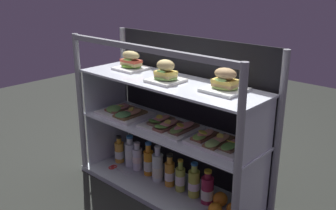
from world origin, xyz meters
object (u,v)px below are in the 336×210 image
object	(u,v)px
juice_bottle_front_fourth	(180,178)
plated_roll_sandwich_left_of_center	(225,83)
juice_bottle_near_post	(169,173)
orange_fruit_rolled_forward	(215,210)
plated_roll_sandwich_near_left_corner	(166,74)
open_sandwich_tray_far_right	(170,126)
juice_bottle_back_center	(207,190)
juice_bottle_front_second	(194,183)
orange_fruit_beside_bottles	(220,199)
orange_fruit_near_left_post	(233,209)
juice_bottle_front_middle	(158,168)
juice_bottle_front_left_end	(119,152)
plated_roll_sandwich_near_right_corner	(131,63)
juice_bottle_tucked_behind	(149,162)
kitchen_scissors	(115,168)
open_sandwich_tray_mid_right	(124,112)
open_sandwich_tray_center	(219,142)
juice_bottle_back_left	(137,158)
juice_bottle_back_right	(130,153)

from	to	relation	value
juice_bottle_front_fourth	plated_roll_sandwich_left_of_center	bearing A→B (deg)	5.10
juice_bottle_near_post	orange_fruit_rolled_forward	world-z (taller)	juice_bottle_near_post
plated_roll_sandwich_near_left_corner	open_sandwich_tray_far_right	size ratio (longest dim) A/B	0.55
juice_bottle_back_center	juice_bottle_front_second	bearing A→B (deg)	178.78
juice_bottle_near_post	juice_bottle_back_center	distance (m)	0.29
juice_bottle_near_post	orange_fruit_beside_bottles	size ratio (longest dim) A/B	2.55
juice_bottle_front_second	orange_fruit_near_left_post	distance (m)	0.28
juice_bottle_front_middle	juice_bottle_near_post	size ratio (longest dim) A/B	1.11
juice_bottle_front_left_end	plated_roll_sandwich_near_right_corner	bearing A→B (deg)	14.38
open_sandwich_tray_far_right	juice_bottle_tucked_behind	xyz separation A→B (m)	(-0.21, 0.02, -0.32)
juice_bottle_front_second	kitchen_scissors	xyz separation A→B (m)	(-0.60, -0.10, -0.08)
juice_bottle_back_center	orange_fruit_rolled_forward	bearing A→B (deg)	-34.11
plated_roll_sandwich_near_right_corner	orange_fruit_near_left_post	distance (m)	1.06
juice_bottle_near_post	open_sandwich_tray_mid_right	bearing A→B (deg)	-173.74
open_sandwich_tray_center	juice_bottle_near_post	bearing A→B (deg)	179.39
juice_bottle_back_center	open_sandwich_tray_center	bearing A→B (deg)	-6.68
juice_bottle_front_fourth	orange_fruit_near_left_post	size ratio (longest dim) A/B	2.87
juice_bottle_back_left	orange_fruit_near_left_post	xyz separation A→B (m)	(0.76, -0.00, -0.05)
open_sandwich_tray_mid_right	kitchen_scissors	bearing A→B (deg)	-135.61
juice_bottle_near_post	juice_bottle_front_fourth	bearing A→B (deg)	-0.23
plated_roll_sandwich_left_of_center	open_sandwich_tray_far_right	bearing A→B (deg)	-174.25
orange_fruit_rolled_forward	kitchen_scissors	bearing A→B (deg)	-178.43
juice_bottle_front_left_end	juice_bottle_front_second	size ratio (longest dim) A/B	0.89
juice_bottle_back_right	orange_fruit_rolled_forward	distance (m)	0.77
juice_bottle_tucked_behind	juice_bottle_back_center	size ratio (longest dim) A/B	1.10
plated_roll_sandwich_near_left_corner	juice_bottle_back_right	bearing A→B (deg)	171.77
open_sandwich_tray_far_right	juice_bottle_back_right	distance (m)	0.50
plated_roll_sandwich_near_left_corner	plated_roll_sandwich_left_of_center	bearing A→B (deg)	11.07
plated_roll_sandwich_left_of_center	juice_bottle_front_fourth	xyz separation A→B (m)	(-0.27, -0.02, -0.64)
open_sandwich_tray_center	juice_bottle_front_second	xyz separation A→B (m)	(-0.17, 0.01, -0.32)
juice_bottle_front_fourth	orange_fruit_rolled_forward	bearing A→B (deg)	-12.76
plated_roll_sandwich_left_of_center	juice_bottle_front_left_end	xyz separation A→B (m)	(-0.82, -0.03, -0.64)
juice_bottle_back_center	orange_fruit_beside_bottles	world-z (taller)	juice_bottle_back_center
juice_bottle_back_left	juice_bottle_tucked_behind	size ratio (longest dim) A/B	0.85
open_sandwich_tray_far_right	open_sandwich_tray_center	world-z (taller)	same
juice_bottle_front_left_end	juice_bottle_back_left	distance (m)	0.17
juice_bottle_tucked_behind	juice_bottle_back_center	distance (m)	0.48
juice_bottle_front_left_end	kitchen_scissors	bearing A→B (deg)	-57.22
plated_roll_sandwich_left_of_center	juice_bottle_back_center	size ratio (longest dim) A/B	0.96
juice_bottle_front_left_end	juice_bottle_back_center	xyz separation A→B (m)	(0.75, 0.01, 0.00)
open_sandwich_tray_mid_right	orange_fruit_beside_bottles	xyz separation A→B (m)	(0.72, 0.07, -0.36)
plated_roll_sandwich_near_right_corner	open_sandwich_tray_far_right	bearing A→B (deg)	-5.79
juice_bottle_back_center	juice_bottle_front_fourth	bearing A→B (deg)	-178.66
open_sandwich_tray_center	juice_bottle_back_left	xyz separation A→B (m)	(-0.65, 0.01, -0.32)
plated_roll_sandwich_near_left_corner	juice_bottle_near_post	bearing A→B (deg)	104.88
plated_roll_sandwich_near_right_corner	juice_bottle_front_second	size ratio (longest dim) A/B	0.84
open_sandwich_tray_center	orange_fruit_near_left_post	distance (m)	0.38
plated_roll_sandwich_near_left_corner	juice_bottle_back_left	xyz separation A→B (m)	(-0.30, 0.05, -0.64)
juice_bottle_front_fourth	orange_fruit_beside_bottles	size ratio (longest dim) A/B	2.45
open_sandwich_tray_center	juice_bottle_near_post	distance (m)	0.48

